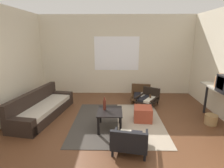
% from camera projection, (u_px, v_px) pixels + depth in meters
% --- Properties ---
extents(ground_plane, '(7.80, 7.80, 0.00)m').
position_uv_depth(ground_plane, '(117.00, 138.00, 3.60)').
color(ground_plane, '#56331E').
extents(far_wall_with_window, '(5.60, 0.13, 2.70)m').
position_uv_depth(far_wall_with_window, '(117.00, 55.00, 6.20)').
color(far_wall_with_window, beige).
rests_on(far_wall_with_window, ground).
extents(area_rug, '(2.12, 2.23, 0.01)m').
position_uv_depth(area_rug, '(118.00, 122.00, 4.29)').
color(area_rug, '#38332D').
rests_on(area_rug, ground).
extents(couch, '(1.04, 2.14, 0.65)m').
position_uv_depth(couch, '(42.00, 108.00, 4.56)').
color(couch, black).
rests_on(couch, ground).
extents(coffee_table, '(0.54, 0.62, 0.42)m').
position_uv_depth(coffee_table, '(110.00, 114.00, 3.90)').
color(coffee_table, black).
rests_on(coffee_table, ground).
extents(armchair_by_window, '(0.69, 0.72, 0.50)m').
position_uv_depth(armchair_by_window, '(141.00, 94.00, 5.63)').
color(armchair_by_window, '#472D19').
rests_on(armchair_by_window, ground).
extents(armchair_striped_foreground, '(0.72, 0.71, 0.50)m').
position_uv_depth(armchair_striped_foreground, '(130.00, 141.00, 3.13)').
color(armchair_striped_foreground, black).
rests_on(armchair_striped_foreground, ground).
extents(armchair_corner, '(0.78, 0.81, 0.49)m').
position_uv_depth(armchair_corner, '(148.00, 98.00, 5.32)').
color(armchair_corner, black).
rests_on(armchair_corner, ground).
extents(ottoman_orange, '(0.46, 0.46, 0.34)m').
position_uv_depth(ottoman_orange, '(143.00, 114.00, 4.33)').
color(ottoman_orange, '#993D28').
rests_on(ottoman_orange, ground).
extents(clay_vase, '(0.20, 0.20, 0.32)m').
position_uv_depth(clay_vase, '(220.00, 82.00, 4.10)').
color(clay_vase, '#A87047').
rests_on(clay_vase, console_shelf).
extents(glass_bottle, '(0.07, 0.07, 0.29)m').
position_uv_depth(glass_bottle, '(104.00, 104.00, 3.92)').
color(glass_bottle, '#5B2319').
rests_on(glass_bottle, coffee_table).
extents(wicker_basket, '(0.28, 0.28, 0.23)m').
position_uv_depth(wicker_basket, '(211.00, 120.00, 4.16)').
color(wicker_basket, '#9E7A4C').
rests_on(wicker_basket, ground).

